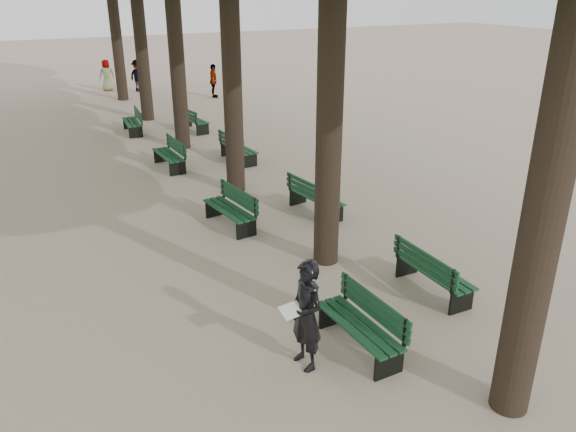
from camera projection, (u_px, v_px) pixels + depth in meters
name	position (u px, v px, depth m)	size (l,w,h in m)	color
ground	(341.00, 357.00, 8.88)	(120.00, 120.00, 0.00)	tan
bench_left_0	(359.00, 334.00, 8.98)	(0.62, 1.81, 0.92)	black
bench_left_1	(230.00, 216.00, 13.55)	(0.79, 1.86, 0.92)	black
bench_left_2	(169.00, 160.00, 17.80)	(0.64, 1.82, 0.92)	black
bench_left_3	(133.00, 126.00, 21.97)	(0.71, 1.84, 0.92)	black
bench_right_0	(433.00, 280.00, 10.65)	(0.60, 1.81, 0.92)	black
bench_right_1	(316.00, 203.00, 14.33)	(0.78, 1.86, 0.92)	black
bench_right_2	(239.00, 153.00, 18.54)	(0.72, 1.84, 0.92)	black
bench_right_3	(194.00, 124.00, 22.32)	(0.77, 1.85, 0.92)	black
man_with_map	(306.00, 315.00, 8.37)	(0.64, 0.74, 1.79)	black
pedestrian_b	(138.00, 76.00, 30.22)	(1.09, 0.34, 1.68)	#262628
pedestrian_c	(213.00, 81.00, 28.64)	(0.98, 0.34, 1.68)	#262628
pedestrian_d	(107.00, 75.00, 30.46)	(0.81, 0.33, 1.66)	#262628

